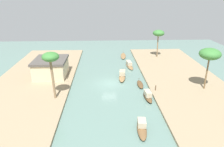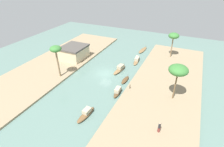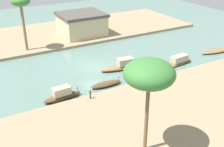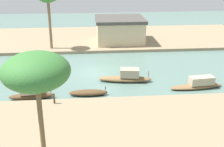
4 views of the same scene
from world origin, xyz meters
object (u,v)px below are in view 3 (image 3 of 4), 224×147
sampan_with_red_awning (62,95)px  palm_tree_left_near (149,74)px  mooring_post (90,94)px  riverside_building (82,24)px  palm_tree_right_tall (21,3)px  sampan_with_tall_canopy (178,61)px  sampan_downstream_large (106,84)px  sampan_near_left_bank (218,50)px  sampan_foreground (123,65)px

sampan_with_red_awning → palm_tree_left_near: size_ratio=0.56×
mooring_post → riverside_building: (7.02, 17.67, 1.21)m
palm_tree_right_tall → sampan_with_tall_canopy: bearing=-41.5°
sampan_downstream_large → sampan_with_tall_canopy: bearing=5.0°
sampan_near_left_bank → riverside_building: (-12.85, 14.48, 1.78)m
sampan_near_left_bank → sampan_downstream_large: sampan_near_left_bank is taller
sampan_with_red_awning → sampan_downstream_large: bearing=-0.0°
sampan_with_red_awning → sampan_near_left_bank: sampan_with_red_awning is taller
sampan_with_tall_canopy → sampan_near_left_bank: bearing=-1.4°
mooring_post → palm_tree_left_near: (0.33, -7.95, 5.25)m
palm_tree_left_near → sampan_with_red_awning: bearing=104.0°
sampan_near_left_bank → palm_tree_right_tall: palm_tree_right_tall is taller
palm_tree_right_tall → mooring_post: bearing=-83.2°
sampan_foreground → mooring_post: (-6.25, -4.66, 0.31)m
sampan_with_red_awning → sampan_downstream_large: (4.72, 0.30, -0.26)m
palm_tree_left_near → sampan_near_left_bank: bearing=29.7°
sampan_with_red_awning → palm_tree_left_near: (2.40, -9.61, 5.53)m
palm_tree_right_tall → palm_tree_left_near: bearing=-84.7°
mooring_post → riverside_building: riverside_building is taller
sampan_with_tall_canopy → sampan_near_left_bank: (7.39, 0.57, -0.21)m
mooring_post → sampan_downstream_large: bearing=36.5°
mooring_post → riverside_building: 19.05m
palm_tree_left_near → riverside_building: bearing=75.4°
riverside_building → sampan_downstream_large: bearing=-105.7°
sampan_with_tall_canopy → sampan_downstream_large: sampan_with_tall_canopy is taller
sampan_with_red_awning → palm_tree_right_tall: 14.80m
sampan_near_left_bank → sampan_downstream_large: size_ratio=1.62×
mooring_post → sampan_foreground: bearing=36.7°
sampan_with_red_awning → palm_tree_right_tall: palm_tree_right_tall is taller
sampan_with_tall_canopy → sampan_downstream_large: 9.85m
sampan_with_tall_canopy → palm_tree_right_tall: 19.98m
sampan_with_tall_canopy → riverside_building: bearing=104.1°
sampan_downstream_large → palm_tree_right_tall: bearing=109.8°
sampan_with_tall_canopy → riverside_building: riverside_building is taller
palm_tree_left_near → riverside_building: (6.69, 25.62, -4.04)m
sampan_near_left_bank → palm_tree_right_tall: (-21.69, 12.09, 6.09)m
sampan_with_red_awning → sampan_foreground: (8.33, 3.00, -0.03)m
sampan_downstream_large → sampan_foreground: bearing=38.1°
sampan_near_left_bank → sampan_with_tall_canopy: bearing=-170.4°
sampan_with_red_awning → mooring_post: 2.67m
sampan_near_left_bank → mooring_post: bearing=-165.7°
sampan_near_left_bank → sampan_with_red_awning: bearing=-170.8°
sampan_with_tall_canopy → sampan_foreground: (-6.22, 2.04, 0.05)m
sampan_with_tall_canopy → riverside_building: 16.08m
sampan_with_red_awning → sampan_foreground: 8.85m
sampan_with_tall_canopy → riverside_building: (-5.45, 15.05, 1.57)m
sampan_with_tall_canopy → riverside_building: size_ratio=0.77×
palm_tree_right_tall → sampan_foreground: bearing=-52.7°
sampan_with_red_awning → sampan_downstream_large: sampan_with_red_awning is taller
sampan_downstream_large → mooring_post: (-2.65, -1.96, 0.53)m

